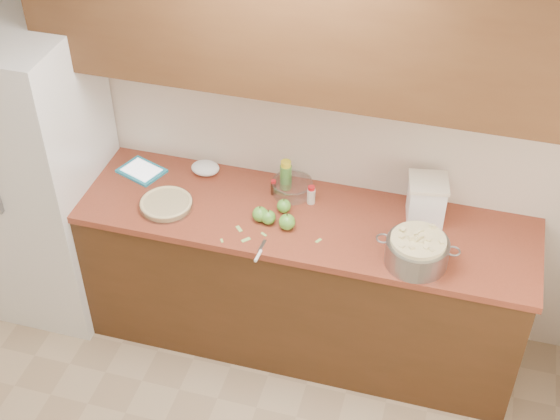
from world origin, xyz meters
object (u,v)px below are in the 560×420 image
(pie, at_px, (166,204))
(flour_canister, at_px, (426,199))
(tablet, at_px, (142,171))
(colander, at_px, (417,251))

(pie, bearing_deg, flour_canister, 12.12)
(pie, distance_m, flour_canister, 1.36)
(pie, xyz_separation_m, tablet, (-0.25, 0.26, -0.02))
(pie, xyz_separation_m, flour_canister, (1.32, 0.28, 0.10))
(pie, relative_size, flour_canister, 1.18)
(colander, distance_m, tablet, 1.62)
(colander, bearing_deg, flour_canister, 90.92)
(colander, distance_m, flour_canister, 0.35)
(pie, height_order, colander, colander)
(colander, height_order, tablet, colander)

